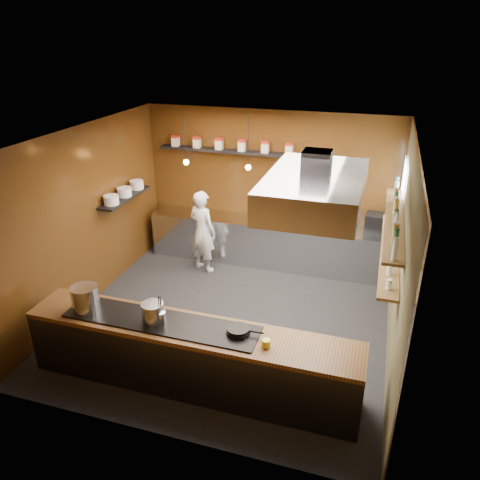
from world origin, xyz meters
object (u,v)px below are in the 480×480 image
at_px(extractor_hood, 315,189).
at_px(stockpot_large, 85,298).
at_px(stockpot_small, 153,313).
at_px(espresso_machine, 376,224).
at_px(chef, 202,231).

relative_size(extractor_hood, stockpot_large, 5.59).
bearing_deg(stockpot_small, espresso_machine, 56.42).
xyz_separation_m(extractor_hood, stockpot_small, (-1.77, -1.24, -1.43)).
relative_size(extractor_hood, espresso_machine, 5.40).
relative_size(stockpot_large, espresso_machine, 0.97).
height_order(stockpot_large, chef, chef).
distance_m(espresso_machine, chef, 3.24).
distance_m(extractor_hood, stockpot_large, 3.33).
bearing_deg(stockpot_small, chef, 100.36).
xyz_separation_m(stockpot_large, stockpot_small, (0.98, 0.01, -0.04)).
relative_size(stockpot_small, espresso_machine, 0.78).
bearing_deg(espresso_machine, extractor_hood, -103.24).
height_order(extractor_hood, stockpot_large, extractor_hood).
bearing_deg(stockpot_small, stockpot_large, -179.36).
relative_size(extractor_hood, stockpot_small, 6.94).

